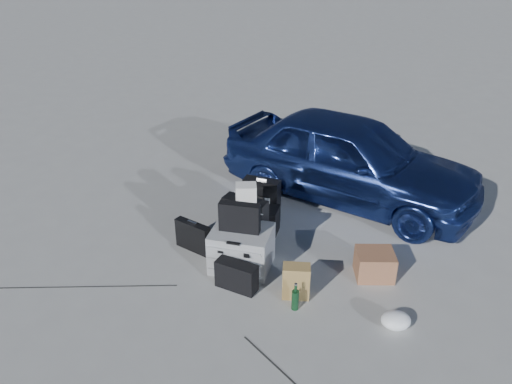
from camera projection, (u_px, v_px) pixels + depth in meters
The scene contains 16 objects.
ground at pixel (244, 284), 5.23m from camera, with size 60.00×60.00×0.00m, color #A2A29E.
car at pixel (349, 158), 6.68m from camera, with size 1.39×3.46×1.18m, color navy.
pelican_case at pixel (242, 248), 5.40m from camera, with size 0.63×0.52×0.46m, color #A0A2A5.
laptop_bag at pixel (239, 217), 5.22m from camera, with size 0.43×0.11×0.33m, color black.
briefcase at pixel (193, 236), 5.71m from camera, with size 0.46×0.10×0.35m, color black.
suitcase_left at pixel (262, 201), 6.23m from camera, with size 0.45×0.16×0.59m, color black.
suitcase_right at pixel (245, 223), 5.72m from camera, with size 0.51×0.19×0.62m, color black.
white_carton at pixel (246, 192), 5.54m from camera, with size 0.23×0.18×0.18m, color silver.
duffel_bag at pixel (251, 218), 6.10m from camera, with size 0.67×0.29×0.34m, color black.
flat_box_white at pixel (251, 205), 5.99m from camera, with size 0.39×0.30×0.07m, color silver.
flat_box_black at pixel (252, 200), 5.96m from camera, with size 0.25×0.18×0.05m, color black.
kraft_bag at pixel (296, 281), 4.97m from camera, with size 0.27×0.16×0.36m, color #9C7944.
cardboard_box at pixel (375, 264), 5.29m from camera, with size 0.39×0.34×0.29m, color #8D5B3D.
plastic_bag at pixel (396, 320), 4.62m from camera, with size 0.28×0.24×0.15m, color white.
messenger_bag at pixel (236, 276), 5.10m from camera, with size 0.43×0.16×0.30m, color black.
green_bottle at pixel (295, 297), 4.81m from camera, with size 0.07×0.07×0.29m, color #0F3218.
Camera 1 is at (1.32, -3.99, 3.26)m, focal length 35.00 mm.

